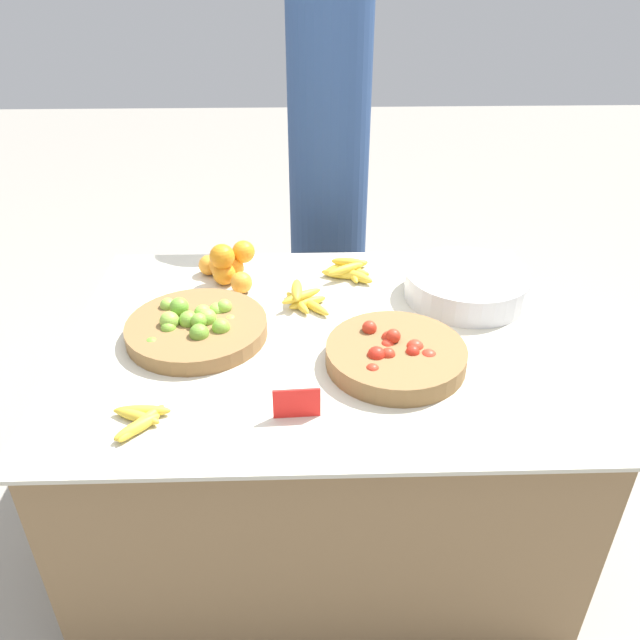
% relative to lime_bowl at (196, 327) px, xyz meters
% --- Properties ---
extents(ground_plane, '(12.00, 12.00, 0.00)m').
position_rel_lime_bowl_xyz_m(ground_plane, '(0.35, -0.01, -0.73)').
color(ground_plane, gray).
extents(market_table, '(1.44, 1.10, 0.70)m').
position_rel_lime_bowl_xyz_m(market_table, '(0.35, -0.01, -0.38)').
color(market_table, olive).
rests_on(market_table, ground_plane).
extents(lime_bowl, '(0.40, 0.40, 0.09)m').
position_rel_lime_bowl_xyz_m(lime_bowl, '(0.00, 0.00, 0.00)').
color(lime_bowl, olive).
rests_on(lime_bowl, market_table).
extents(tomato_basket, '(0.37, 0.37, 0.09)m').
position_rel_lime_bowl_xyz_m(tomato_basket, '(0.55, -0.16, 0.00)').
color(tomato_basket, olive).
rests_on(tomato_basket, market_table).
extents(orange_pile, '(0.19, 0.20, 0.14)m').
position_rel_lime_bowl_xyz_m(orange_pile, '(0.06, 0.34, 0.03)').
color(orange_pile, orange).
rests_on(orange_pile, market_table).
extents(metal_bowl, '(0.38, 0.38, 0.09)m').
position_rel_lime_bowl_xyz_m(metal_bowl, '(0.82, 0.20, 0.01)').
color(metal_bowl, silver).
rests_on(metal_bowl, market_table).
extents(price_sign, '(0.11, 0.01, 0.08)m').
position_rel_lime_bowl_xyz_m(price_sign, '(0.29, -0.36, 0.01)').
color(price_sign, red).
rests_on(price_sign, market_table).
extents(banana_bunch_front_right, '(0.14, 0.14, 0.03)m').
position_rel_lime_bowl_xyz_m(banana_bunch_front_right, '(-0.08, -0.38, -0.01)').
color(banana_bunch_front_right, gold).
rests_on(banana_bunch_front_right, market_table).
extents(banana_bunch_middle_left, '(0.18, 0.17, 0.05)m').
position_rel_lime_bowl_xyz_m(banana_bunch_middle_left, '(0.46, 0.36, -0.01)').
color(banana_bunch_middle_left, gold).
rests_on(banana_bunch_middle_left, market_table).
extents(banana_bunch_back_center, '(0.16, 0.17, 0.06)m').
position_rel_lime_bowl_xyz_m(banana_bunch_back_center, '(0.30, 0.16, -0.00)').
color(banana_bunch_back_center, gold).
rests_on(banana_bunch_back_center, market_table).
extents(vendor_person, '(0.32, 0.32, 1.75)m').
position_rel_lime_bowl_xyz_m(vendor_person, '(0.41, 0.94, 0.08)').
color(vendor_person, navy).
rests_on(vendor_person, ground_plane).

